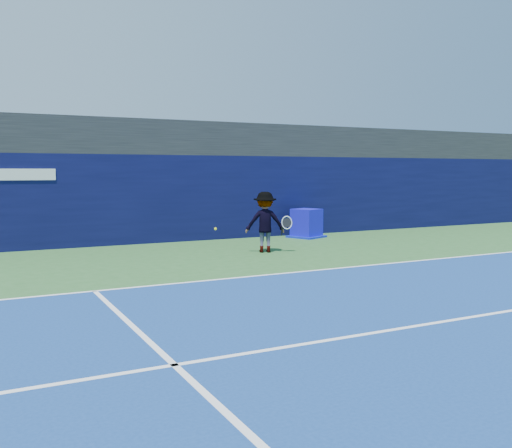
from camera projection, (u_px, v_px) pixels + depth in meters
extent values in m
plane|color=#2C5C29|center=(383.00, 296.00, 11.25)|extent=(80.00, 80.00, 0.00)
cube|color=white|center=(303.00, 272.00, 13.91)|extent=(24.00, 0.10, 0.01)
cube|color=white|center=(461.00, 319.00, 9.48)|extent=(24.00, 0.10, 0.01)
cube|color=black|center=(183.00, 140.00, 21.12)|extent=(36.00, 3.00, 1.20)
cube|color=#090B35|center=(193.00, 198.00, 20.43)|extent=(36.00, 1.00, 3.00)
cube|color=#130EC5|center=(306.00, 223.00, 21.06)|extent=(1.15, 1.15, 1.06)
cube|color=#0D1AB6|center=(306.00, 236.00, 21.11)|extent=(1.43, 1.43, 0.07)
imported|color=silver|center=(265.00, 222.00, 17.21)|extent=(1.36, 1.11, 1.83)
cylinder|color=black|center=(282.00, 231.00, 17.22)|extent=(0.09, 0.16, 0.29)
torus|color=white|center=(287.00, 223.00, 17.21)|extent=(0.34, 0.19, 0.33)
cylinder|color=black|center=(287.00, 223.00, 17.21)|extent=(0.28, 0.15, 0.28)
sphere|color=#CAD117|center=(215.00, 229.00, 15.93)|extent=(0.08, 0.08, 0.08)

